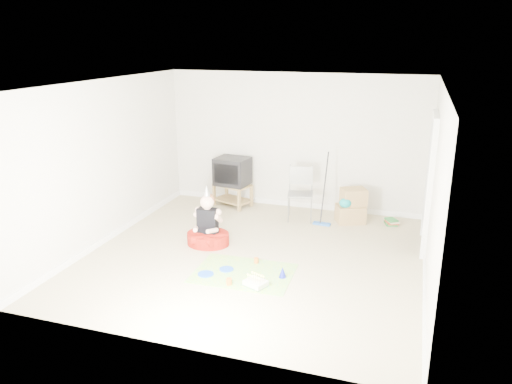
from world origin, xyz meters
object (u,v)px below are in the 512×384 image
(folding_chair, at_px, (300,194))
(seated_woman, at_px, (208,231))
(cardboard_boxes, at_px, (351,206))
(birthday_cake, at_px, (256,283))
(tv_stand, at_px, (233,193))
(crt_tv, at_px, (232,171))

(folding_chair, height_order, seated_woman, seated_woman)
(cardboard_boxes, xyz_separation_m, birthday_cake, (-0.89, -2.86, -0.26))
(tv_stand, height_order, crt_tv, crt_tv)
(folding_chair, height_order, birthday_cake, folding_chair)
(cardboard_boxes, relative_size, seated_woman, 0.63)
(folding_chair, bearing_deg, crt_tv, 165.96)
(crt_tv, relative_size, cardboard_boxes, 1.00)
(tv_stand, distance_m, birthday_cake, 3.42)
(crt_tv, distance_m, cardboard_boxes, 2.41)
(crt_tv, height_order, seated_woman, seated_woman)
(cardboard_boxes, bearing_deg, tv_stand, 174.82)
(tv_stand, height_order, seated_woman, seated_woman)
(tv_stand, xyz_separation_m, birthday_cake, (1.48, -3.08, -0.22))
(tv_stand, xyz_separation_m, crt_tv, (-0.00, 0.00, 0.45))
(tv_stand, xyz_separation_m, folding_chair, (1.45, -0.36, 0.22))
(birthday_cake, bearing_deg, crt_tv, 115.64)
(cardboard_boxes, xyz_separation_m, seated_woman, (-2.06, -1.73, -0.08))
(crt_tv, xyz_separation_m, seated_woman, (0.30, -1.95, -0.49))
(tv_stand, bearing_deg, folding_chair, -14.04)
(crt_tv, height_order, cardboard_boxes, crt_tv)
(tv_stand, bearing_deg, cardboard_boxes, -5.18)
(crt_tv, xyz_separation_m, cardboard_boxes, (2.36, -0.21, -0.41))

